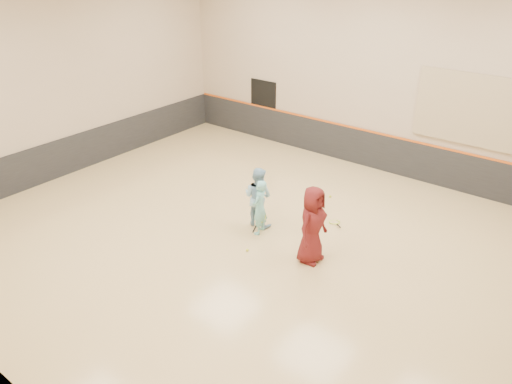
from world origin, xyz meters
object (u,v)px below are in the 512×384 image
Objects in this scene: spare_racket at (335,220)px; girl at (260,207)px; young_man at (312,225)px; instructor at (258,197)px.

girl is at bearing -128.23° from spare_racket.
girl is at bearing 81.00° from young_man.
young_man is 2.09m from spare_racket.
young_man is (1.98, -0.56, 0.13)m from instructor.
young_man is (1.69, -0.24, 0.21)m from girl.
spare_racket is at bearing -145.28° from instructor.
spare_racket is (1.27, 1.61, -0.66)m from girl.
instructor reaches higher than spare_racket.
instructor is 2.43× the size of spare_racket.
young_man reaches higher than girl.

